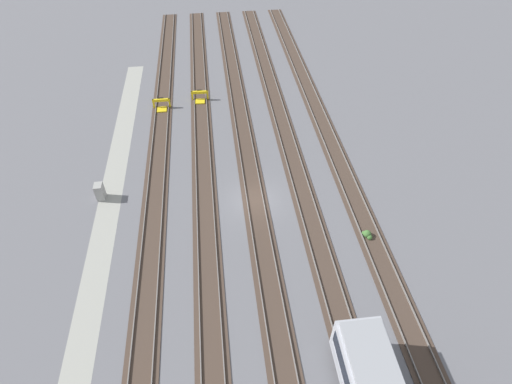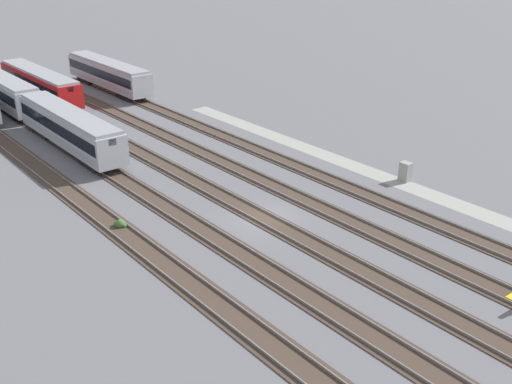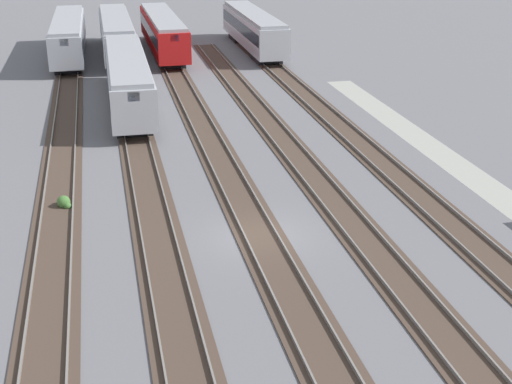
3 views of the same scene
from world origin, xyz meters
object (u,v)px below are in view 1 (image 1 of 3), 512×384
(electrical_cabinet, at_px, (100,192))
(bumper_stop_nearest_track, at_px, (162,105))
(bumper_stop_near_inner_track, at_px, (200,97))
(weed_clump, at_px, (367,235))

(electrical_cabinet, bearing_deg, bumper_stop_nearest_track, 161.59)
(bumper_stop_near_inner_track, relative_size, weed_clump, 2.18)
(bumper_stop_near_inner_track, relative_size, electrical_cabinet, 1.26)
(bumper_stop_nearest_track, bearing_deg, weed_clump, 39.23)
(weed_clump, bearing_deg, bumper_stop_near_inner_track, -150.03)
(weed_clump, bearing_deg, bumper_stop_nearest_track, -140.77)
(bumper_stop_nearest_track, xyz_separation_m, electrical_cabinet, (14.10, -4.69, 0.29))
(bumper_stop_near_inner_track, distance_m, weed_clump, 25.99)
(bumper_stop_nearest_track, relative_size, weed_clump, 2.18)
(bumper_stop_nearest_track, xyz_separation_m, bumper_stop_near_inner_track, (-1.22, 4.41, 0.00))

